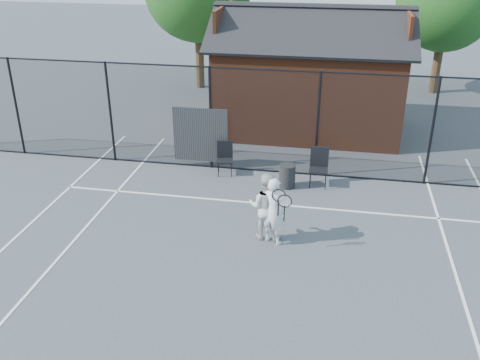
% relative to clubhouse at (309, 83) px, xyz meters
% --- Properties ---
extents(ground, '(80.00, 80.00, 0.00)m').
position_rel_clubhouse_xyz_m(ground, '(-0.50, -9.00, -1.61)').
color(ground, '#43494C').
rests_on(ground, ground).
extents(court_lines, '(11.02, 18.00, 0.01)m').
position_rel_clubhouse_xyz_m(court_lines, '(-0.50, -10.32, -1.60)').
color(court_lines, white).
rests_on(court_lines, ground).
extents(fence, '(22.04, 3.00, 3.00)m').
position_rel_clubhouse_xyz_m(fence, '(-0.80, -4.00, -0.16)').
color(fence, black).
rests_on(fence, ground).
extents(clubhouse, '(6.50, 4.36, 4.19)m').
position_rel_clubhouse_xyz_m(clubhouse, '(0.00, 0.00, 0.00)').
color(clubhouse, brown).
rests_on(clubhouse, ground).
extents(tree_right, '(3.97, 3.97, 5.70)m').
position_rel_clubhouse_xyz_m(tree_right, '(5.00, 5.50, 2.10)').
color(tree_right, '#382916').
rests_on(tree_right, ground).
extents(player_front, '(0.75, 0.61, 1.57)m').
position_rel_clubhouse_xyz_m(player_front, '(-0.21, -7.78, -0.82)').
color(player_front, white).
rests_on(player_front, ground).
extents(player_back, '(0.87, 0.65, 1.58)m').
position_rel_clubhouse_xyz_m(player_back, '(-0.41, -7.59, -0.82)').
color(player_back, silver).
rests_on(player_back, ground).
extents(chair_left, '(0.53, 0.54, 0.93)m').
position_rel_clubhouse_xyz_m(chair_left, '(-2.01, -4.40, -1.14)').
color(chair_left, black).
rests_on(chair_left, ground).
extents(chair_right, '(0.50, 0.52, 1.03)m').
position_rel_clubhouse_xyz_m(chair_right, '(0.63, -4.67, -1.09)').
color(chair_right, black).
rests_on(chair_right, ground).
extents(waste_bin, '(0.51, 0.51, 0.65)m').
position_rel_clubhouse_xyz_m(waste_bin, '(-0.20, -4.90, -1.28)').
color(waste_bin, '#242424').
rests_on(waste_bin, ground).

